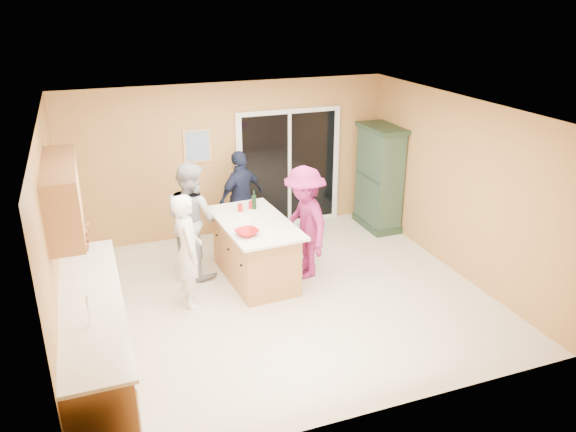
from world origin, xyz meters
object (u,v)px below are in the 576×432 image
object	(u,v)px
kitchen_island	(255,252)
woman_navy	(241,198)
woman_grey	(191,219)
woman_magenta	(304,223)
green_hutch	(379,179)
woman_white	(188,251)

from	to	relation	value
kitchen_island	woman_navy	xyz separation A→B (m)	(0.19, 1.34, 0.37)
kitchen_island	woman_navy	distance (m)	1.40
woman_grey	woman_magenta	bearing A→B (deg)	-143.36
green_hutch	woman_magenta	bearing A→B (deg)	-146.38
woman_white	woman_grey	size ratio (longest dim) A/B	0.91
woman_white	woman_navy	bearing A→B (deg)	-34.57
kitchen_island	woman_white	bearing A→B (deg)	-163.71
green_hutch	woman_navy	bearing A→B (deg)	175.67
kitchen_island	woman_grey	distance (m)	1.05
woman_grey	woman_magenta	size ratio (longest dim) A/B	1.03
kitchen_island	woman_magenta	bearing A→B (deg)	-14.15
woman_white	woman_magenta	xyz separation A→B (m)	(1.75, 0.24, 0.06)
kitchen_island	woman_magenta	size ratio (longest dim) A/B	1.07
woman_navy	woman_magenta	world-z (taller)	woman_magenta
green_hutch	woman_white	distance (m)	3.98
kitchen_island	woman_magenta	xyz separation A→B (m)	(0.71, -0.13, 0.41)
woman_navy	woman_magenta	bearing A→B (deg)	82.32
woman_magenta	green_hutch	bearing A→B (deg)	119.02
green_hutch	woman_grey	distance (m)	3.51
woman_navy	woman_magenta	size ratio (longest dim) A/B	0.95
woman_magenta	woman_white	bearing A→B (deg)	-86.90
green_hutch	woman_grey	size ratio (longest dim) A/B	1.06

